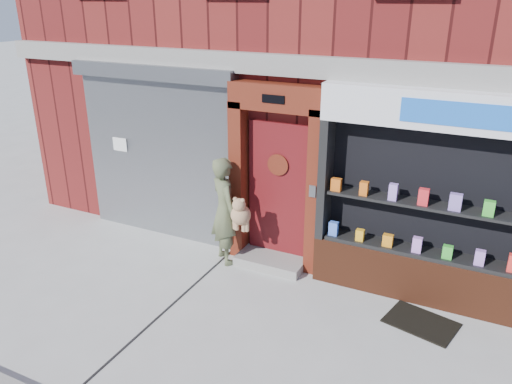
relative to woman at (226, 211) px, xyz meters
The scene contains 6 objects.
ground 2.30m from the woman, 46.35° to the right, with size 80.00×80.00×0.00m, color #9E9E99.
shutter_bay 1.79m from the woman, 165.74° to the left, with size 3.10×0.30×3.04m.
red_door_bay 0.97m from the woman, 24.22° to the left, with size 1.52×0.58×2.90m.
pharmacy_bay 3.26m from the woman, ahead, with size 3.50×0.41×3.00m.
woman is the anchor object (origin of this frame).
doormat 3.29m from the woman, ahead, with size 0.88×0.62×0.02m, color black.
Camera 1 is at (2.13, -4.76, 4.08)m, focal length 35.00 mm.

